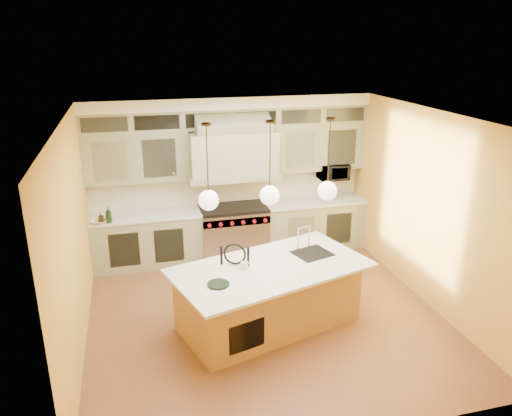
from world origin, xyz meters
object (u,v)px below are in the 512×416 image
object	(u,v)px
kitchen_island	(269,294)
counter_stool	(233,284)
microwave	(333,172)
range	(234,231)

from	to	relation	value
kitchen_island	counter_stool	size ratio (longest dim) A/B	2.36
microwave	range	bearing A→B (deg)	-176.88
kitchen_island	microwave	xyz separation A→B (m)	(1.96, 2.50, 0.98)
microwave	counter_stool	bearing A→B (deg)	-134.42
range	counter_stool	bearing A→B (deg)	-102.12
counter_stool	microwave	distance (m)	3.60
range	kitchen_island	distance (m)	2.39
counter_stool	microwave	bearing A→B (deg)	67.67
counter_stool	range	bearing A→B (deg)	99.97
kitchen_island	counter_stool	bearing A→B (deg)	165.34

